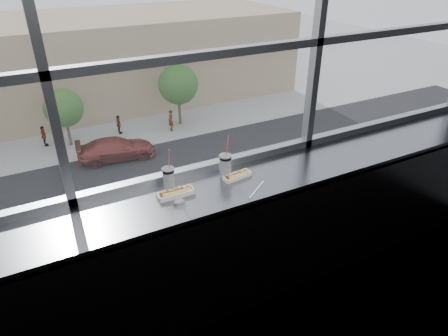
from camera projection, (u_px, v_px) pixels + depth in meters
name	position (u px, v px, depth m)	size (l,w,h in m)	color
wall_back_lower	(206.00, 226.00, 3.42)	(6.00, 6.00, 0.00)	black
window_glass	(199.00, 8.00, 2.58)	(6.00, 6.00, 0.00)	silver
window_mullions	(200.00, 8.00, 2.56)	(6.00, 0.08, 2.40)	gray
counter	(220.00, 190.00, 2.95)	(6.00, 0.55, 0.06)	slate
counter_fascia	(236.00, 264.00, 3.01)	(6.00, 0.04, 1.04)	slate
hotdog_tray_left	(176.00, 193.00, 2.82)	(0.27, 0.09, 0.07)	white
hotdog_tray_right	(237.00, 175.00, 3.04)	(0.24, 0.10, 0.06)	white
soda_cup_left	(169.00, 178.00, 2.86)	(0.09, 0.09, 0.33)	white
soda_cup_right	(225.00, 165.00, 3.01)	(0.10, 0.10, 0.36)	white
loose_straw	(257.00, 189.00, 2.89)	(0.01, 0.01, 0.25)	white
wrapper	(179.00, 201.00, 2.75)	(0.09, 0.06, 0.02)	silver
plaza_ground	(34.00, 92.00, 42.70)	(120.00, 120.00, 0.00)	#9D9D9D
street_asphalt	(71.00, 199.00, 24.50)	(80.00, 10.00, 0.06)	black
far_sidewalk	(54.00, 148.00, 30.70)	(80.00, 6.00, 0.04)	#9D9D9D
far_building	(30.00, 67.00, 36.50)	(50.00, 14.00, 8.00)	tan
car_far_b	(116.00, 145.00, 28.67)	(6.32, 2.63, 2.11)	maroon
car_near_e	(289.00, 163.00, 26.30)	(6.34, 2.64, 2.11)	navy
car_near_d	(196.00, 189.00, 23.62)	(6.00, 2.50, 2.00)	silver
car_near_c	(40.00, 233.00, 20.15)	(5.56, 2.31, 1.85)	#A8213A
pedestrian_b	(43.00, 134.00, 30.60)	(0.87, 0.65, 1.96)	#66605B
pedestrian_d	(170.00, 119.00, 33.13)	(0.94, 0.71, 2.13)	#66605B
pedestrian_c	(119.00, 123.00, 32.63)	(0.84, 0.63, 1.90)	#66605B
tree_center	(64.00, 108.00, 29.74)	(2.90, 2.90, 4.53)	#47382B
tree_right	(178.00, 84.00, 33.24)	(3.36, 3.36, 5.25)	#47382B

